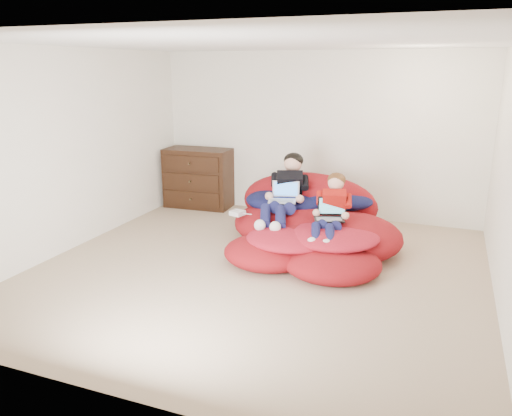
{
  "coord_description": "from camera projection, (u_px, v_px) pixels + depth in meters",
  "views": [
    {
      "loc": [
        1.9,
        -4.98,
        2.27
      ],
      "look_at": [
        -0.08,
        0.15,
        0.7
      ],
      "focal_mm": 35.0,
      "sensor_mm": 36.0,
      "label": 1
    }
  ],
  "objects": [
    {
      "name": "dresser",
      "position": [
        199.0,
        178.0,
        8.26
      ],
      "size": [
        1.11,
        0.63,
        0.97
      ],
      "color": "black",
      "rests_on": "ground"
    },
    {
      "name": "room_shell",
      "position": [
        258.0,
        252.0,
        5.69
      ],
      "size": [
        5.1,
        5.1,
        2.77
      ],
      "color": "tan",
      "rests_on": "ground"
    },
    {
      "name": "power_adapter",
      "position": [
        237.0,
        213.0,
        6.52
      ],
      "size": [
        0.2,
        0.2,
        0.06
      ],
      "primitive_type": "cube",
      "rotation": [
        0.0,
        0.0,
        -0.28
      ],
      "color": "silver",
      "rests_on": "beanbag_pile"
    },
    {
      "name": "laptop_white",
      "position": [
        284.0,
        196.0,
        6.5
      ],
      "size": [
        0.4,
        0.4,
        0.25
      ],
      "color": "silver",
      "rests_on": "older_boy"
    },
    {
      "name": "cream_pillow",
      "position": [
        297.0,
        183.0,
        7.31
      ],
      "size": [
        0.45,
        0.28,
        0.28
      ],
      "primitive_type": "ellipsoid",
      "color": "beige",
      "rests_on": "beanbag_pile"
    },
    {
      "name": "younger_boy",
      "position": [
        331.0,
        207.0,
        6.0
      ],
      "size": [
        0.37,
        0.96,
        0.71
      ],
      "color": "#B81610",
      "rests_on": "beanbag_pile"
    },
    {
      "name": "older_boy",
      "position": [
        286.0,
        189.0,
        6.56
      ],
      "size": [
        0.47,
        1.23,
        0.8
      ],
      "color": "black",
      "rests_on": "beanbag_pile"
    },
    {
      "name": "laptop_black",
      "position": [
        330.0,
        213.0,
        5.99
      ],
      "size": [
        0.41,
        0.4,
        0.26
      ],
      "color": "black",
      "rests_on": "younger_boy"
    },
    {
      "name": "beanbag_pile",
      "position": [
        310.0,
        225.0,
        6.49
      ],
      "size": [
        2.36,
        2.38,
        0.9
      ],
      "color": "maroon",
      "rests_on": "ground"
    }
  ]
}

